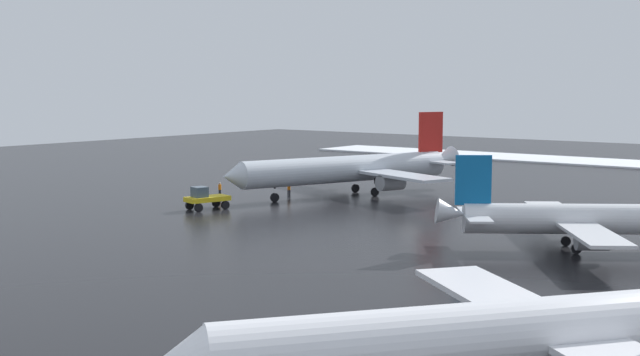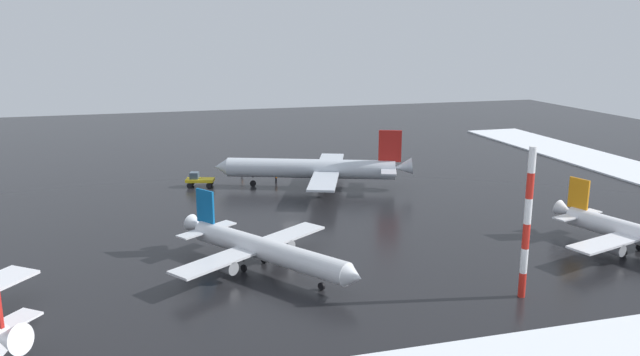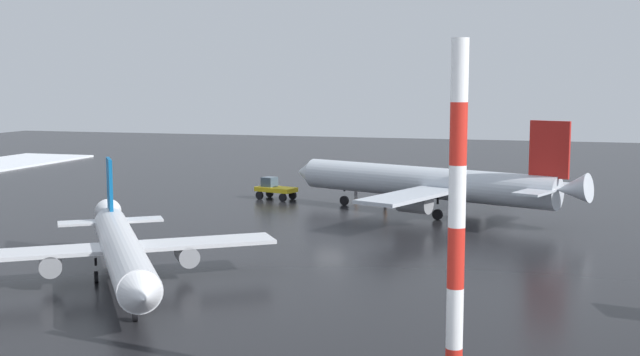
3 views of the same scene
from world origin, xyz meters
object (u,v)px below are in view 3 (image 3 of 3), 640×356
at_px(antenna_mast, 457,227).
at_px(ground_crew_by_nose_gear, 356,187).
at_px(ground_crew_beside_wing, 385,196).
at_px(airplane_far_rear, 430,183).
at_px(pushback_tug, 274,188).
at_px(airplane_parked_portside, 121,249).

bearing_deg(antenna_mast, ground_crew_by_nose_gear, 107.48).
bearing_deg(ground_crew_beside_wing, airplane_far_rear, 87.19).
bearing_deg(pushback_tug, ground_crew_by_nose_gear, -128.69).
bearing_deg(airplane_far_rear, ground_crew_by_nose_gear, -27.46).
bearing_deg(pushback_tug, ground_crew_beside_wing, -167.60).
relative_size(pushback_tug, ground_crew_by_nose_gear, 2.94).
height_order(airplane_far_rear, antenna_mast, antenna_mast).
bearing_deg(antenna_mast, ground_crew_beside_wing, 104.64).
relative_size(airplane_far_rear, ground_crew_by_nose_gear, 18.68).
height_order(airplane_far_rear, ground_crew_by_nose_gear, airplane_far_rear).
relative_size(airplane_parked_portside, ground_crew_by_nose_gear, 12.95).
bearing_deg(ground_crew_beside_wing, airplane_parked_portside, 25.85).
relative_size(ground_crew_beside_wing, antenna_mast, 0.11).
xyz_separation_m(airplane_far_rear, antenna_mast, (8.12, -47.54, 4.29)).
distance_m(airplane_far_rear, ground_crew_by_nose_gear, 15.94).
relative_size(pushback_tug, antenna_mast, 0.33).
xyz_separation_m(airplane_far_rear, pushback_tug, (-18.71, 5.86, -1.97)).
height_order(pushback_tug, antenna_mast, antenna_mast).
distance_m(ground_crew_by_nose_gear, ground_crew_beside_wing, 8.23).
relative_size(airplane_parked_portside, antenna_mast, 1.47).
distance_m(airplane_parked_portside, ground_crew_beside_wing, 40.26).
relative_size(airplane_far_rear, airplane_parked_portside, 1.44).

